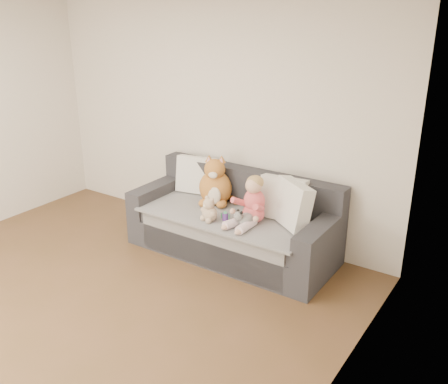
{
  "coord_description": "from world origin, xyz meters",
  "views": [
    {
      "loc": [
        3.19,
        -2.02,
        2.54
      ],
      "look_at": [
        0.59,
        1.87,
        0.75
      ],
      "focal_mm": 40.0,
      "sensor_mm": 36.0,
      "label": 1
    }
  ],
  "objects_px": {
    "toddler": "(252,203)",
    "teddy_bear": "(209,211)",
    "sofa": "(234,225)",
    "plush_cat": "(215,185)",
    "sippy_cup": "(225,215)"
  },
  "relations": [
    {
      "from": "toddler",
      "to": "plush_cat",
      "type": "height_order",
      "value": "plush_cat"
    },
    {
      "from": "sofa",
      "to": "teddy_bear",
      "type": "distance_m",
      "value": 0.45
    },
    {
      "from": "plush_cat",
      "to": "teddy_bear",
      "type": "xyz_separation_m",
      "value": [
        0.22,
        -0.43,
        -0.1
      ]
    },
    {
      "from": "toddler",
      "to": "sippy_cup",
      "type": "height_order",
      "value": "toddler"
    },
    {
      "from": "sofa",
      "to": "sippy_cup",
      "type": "bearing_deg",
      "value": -77.56
    },
    {
      "from": "sofa",
      "to": "toddler",
      "type": "height_order",
      "value": "toddler"
    },
    {
      "from": "sofa",
      "to": "sippy_cup",
      "type": "relative_size",
      "value": 20.76
    },
    {
      "from": "sofa",
      "to": "plush_cat",
      "type": "distance_m",
      "value": 0.48
    },
    {
      "from": "sippy_cup",
      "to": "plush_cat",
      "type": "bearing_deg",
      "value": 136.75
    },
    {
      "from": "sofa",
      "to": "teddy_bear",
      "type": "height_order",
      "value": "sofa"
    },
    {
      "from": "toddler",
      "to": "teddy_bear",
      "type": "xyz_separation_m",
      "value": [
        -0.37,
        -0.2,
        -0.1
      ]
    },
    {
      "from": "toddler",
      "to": "sippy_cup",
      "type": "distance_m",
      "value": 0.3
    },
    {
      "from": "plush_cat",
      "to": "toddler",
      "type": "bearing_deg",
      "value": -43.83
    },
    {
      "from": "plush_cat",
      "to": "sofa",
      "type": "bearing_deg",
      "value": -38.16
    },
    {
      "from": "plush_cat",
      "to": "sippy_cup",
      "type": "height_order",
      "value": "plush_cat"
    }
  ]
}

